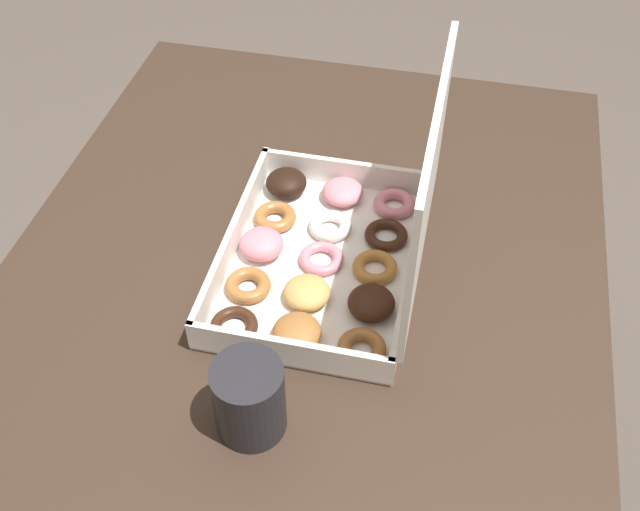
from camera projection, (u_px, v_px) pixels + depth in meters
name	position (u px, v px, depth m)	size (l,w,h in m)	color
dining_table	(306.00, 322.00, 1.06)	(0.95, 0.77, 0.74)	#38281E
donut_box	(342.00, 242.00, 0.92)	(0.33, 0.25, 0.27)	white
coffee_mug	(245.00, 397.00, 0.77)	(0.08, 0.08, 0.09)	#232328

